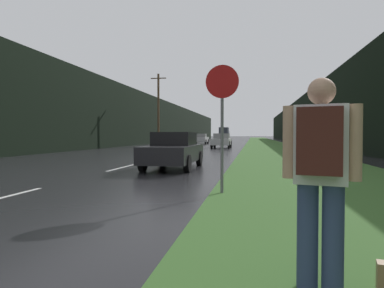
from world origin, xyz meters
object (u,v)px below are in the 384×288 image
at_px(stop_sign, 222,113).
at_px(car_passing_near, 174,150).
at_px(car_oncoming, 201,139).
at_px(delivery_truck, 224,133).
at_px(car_passing_far, 222,141).
at_px(hitchhiker_with_backpack, 320,170).

bearing_deg(stop_sign, car_passing_near, 113.62).
height_order(car_passing_near, car_oncoming, car_oncoming).
bearing_deg(car_passing_near, delivery_truck, -86.80).
bearing_deg(stop_sign, delivery_truck, 94.65).
bearing_deg(car_passing_near, car_oncoming, -83.11).
distance_m(car_passing_far, delivery_truck, 56.32).
height_order(hitchhiker_with_backpack, delivery_truck, delivery_truck).
bearing_deg(stop_sign, car_oncoming, 99.28).
distance_m(car_passing_near, car_oncoming, 36.06).
height_order(stop_sign, car_passing_far, stop_sign).
bearing_deg(car_passing_near, car_passing_far, -90.00).
distance_m(stop_sign, delivery_truck, 83.30).
xyz_separation_m(stop_sign, hitchhiker_with_backpack, (1.25, -4.78, -0.80)).
bearing_deg(car_oncoming, hitchhiker_with_backpack, -80.15).
xyz_separation_m(stop_sign, car_passing_near, (-2.42, 5.54, -1.12)).
bearing_deg(stop_sign, car_passing_far, 95.15).
xyz_separation_m(stop_sign, car_passing_far, (-2.42, 26.88, -1.10)).
height_order(hitchhiker_with_backpack, car_passing_far, hitchhiker_with_backpack).
bearing_deg(delivery_truck, hitchhiker_with_backpack, -84.79).
bearing_deg(hitchhiker_with_backpack, delivery_truck, 108.35).
relative_size(hitchhiker_with_backpack, delivery_truck, 0.27).
distance_m(stop_sign, hitchhiker_with_backpack, 5.01).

